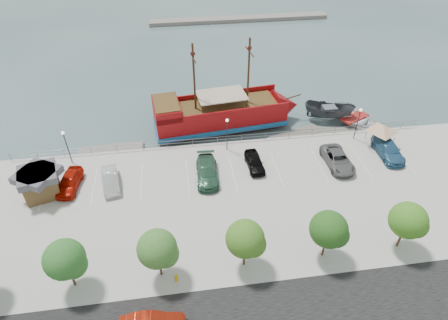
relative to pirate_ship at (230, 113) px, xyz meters
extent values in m
plane|color=#3C5252|center=(-1.41, -12.82, -2.10)|extent=(160.00, 160.00, 0.00)
cube|color=#ABAAA2|center=(-1.41, -22.82, -1.09)|extent=(100.00, 4.00, 0.05)
cylinder|color=slate|center=(-1.41, -5.02, -0.15)|extent=(50.00, 0.06, 0.06)
cylinder|color=slate|center=(-1.41, -5.02, -0.55)|extent=(50.00, 0.06, 0.06)
cube|color=gray|center=(8.59, 42.18, -1.70)|extent=(40.00, 3.00, 0.80)
cube|color=maroon|center=(-1.43, -0.16, -0.10)|extent=(17.35, 7.17, 2.74)
cube|color=#16588E|center=(-1.43, -0.16, -0.99)|extent=(17.70, 7.52, 0.63)
cone|color=maroon|center=(7.79, 0.90, -0.10)|extent=(3.93, 5.41, 5.06)
cube|color=maroon|center=(-8.23, -0.95, 2.01)|extent=(3.74, 5.60, 1.48)
cube|color=#543B19|center=(-8.23, -0.95, 2.80)|extent=(3.49, 5.15, 0.13)
cube|color=#543B19|center=(-0.90, -0.10, 1.32)|extent=(14.14, 6.18, 0.16)
cube|color=maroon|center=(-1.72, 2.35, 1.64)|extent=(16.77, 2.14, 0.74)
cube|color=maroon|center=(-1.14, -2.68, 1.64)|extent=(16.77, 2.14, 0.74)
cylinder|color=#382111|center=(2.24, 0.26, 5.59)|extent=(0.28, 0.28, 8.64)
cylinder|color=#382111|center=(-4.57, -0.53, 5.59)|extent=(0.28, 0.28, 8.64)
cylinder|color=#382111|center=(2.24, 0.26, 8.23)|extent=(0.51, 3.16, 0.15)
cylinder|color=#382111|center=(-4.57, -0.53, 8.23)|extent=(0.51, 3.16, 0.15)
cube|color=#C2AF94|center=(-1.22, -0.14, 2.85)|extent=(6.53, 4.68, 0.13)
cylinder|color=#382111|center=(8.52, 0.98, 1.17)|extent=(2.63, 0.47, 0.62)
imported|color=#3C4045|center=(13.45, -0.53, -0.82)|extent=(7.07, 4.90, 2.56)
imported|color=white|center=(16.67, -1.85, -1.38)|extent=(7.48, 8.38, 1.43)
cube|color=slate|center=(-15.40, -3.62, -1.88)|extent=(7.90, 2.50, 0.45)
cube|color=#6A6559|center=(8.00, -3.62, -1.89)|extent=(7.54, 4.27, 0.41)
cube|color=slate|center=(13.66, -3.62, -1.91)|extent=(6.89, 3.13, 0.38)
cube|color=brown|center=(-21.36, -11.25, 0.07)|extent=(3.94, 3.94, 2.35)
cube|color=#494950|center=(-21.36, -11.25, 1.51)|extent=(4.47, 4.47, 0.75)
cylinder|color=slate|center=(15.96, -6.59, -0.06)|extent=(0.08, 0.08, 2.08)
cylinder|color=slate|center=(18.36, -7.14, -0.06)|extent=(0.08, 0.08, 2.08)
cylinder|color=slate|center=(15.42, -8.99, -0.06)|extent=(0.08, 0.08, 2.08)
cylinder|color=slate|center=(17.81, -9.53, -0.06)|extent=(0.08, 0.08, 2.08)
pyramid|color=beige|center=(16.89, -8.06, 1.78)|extent=(4.75, 4.75, 0.85)
cylinder|color=#D3A502|center=(-8.18, -23.62, -0.78)|extent=(0.26, 0.26, 0.65)
sphere|color=#D3A502|center=(-8.18, -23.62, -0.43)|extent=(0.28, 0.28, 0.28)
cylinder|color=black|center=(-19.41, -6.32, 0.90)|extent=(0.12, 0.12, 4.00)
sphere|color=#FFF2CC|center=(-19.41, -6.32, 3.00)|extent=(0.36, 0.36, 0.36)
cylinder|color=black|center=(-1.41, -6.32, 0.90)|extent=(0.12, 0.12, 4.00)
sphere|color=#FFF2CC|center=(-1.41, -6.32, 3.00)|extent=(0.36, 0.36, 0.36)
cylinder|color=black|center=(14.59, -6.32, 0.90)|extent=(0.12, 0.12, 4.00)
sphere|color=#FFF2CC|center=(14.59, -6.32, 3.00)|extent=(0.36, 0.36, 0.36)
cylinder|color=#473321|center=(-16.41, -22.82, 0.00)|extent=(0.20, 0.20, 2.20)
sphere|color=#285B22|center=(-16.41, -22.82, 2.30)|extent=(3.20, 3.20, 3.20)
sphere|color=#285B22|center=(-15.81, -23.12, 1.90)|extent=(2.20, 2.20, 2.20)
cylinder|color=#473321|center=(-9.41, -22.82, 0.00)|extent=(0.20, 0.20, 2.20)
sphere|color=#366226|center=(-9.41, -22.82, 2.30)|extent=(3.20, 3.20, 3.20)
sphere|color=#366226|center=(-8.81, -23.12, 1.90)|extent=(2.20, 2.20, 2.20)
cylinder|color=#473321|center=(-2.41, -22.82, 0.00)|extent=(0.20, 0.20, 2.20)
sphere|color=#39641C|center=(-2.41, -22.82, 2.30)|extent=(3.20, 3.20, 3.20)
sphere|color=#39641C|center=(-1.81, -23.12, 1.90)|extent=(2.20, 2.20, 2.20)
cylinder|color=#473321|center=(4.59, -22.82, 0.00)|extent=(0.20, 0.20, 2.20)
sphere|color=#224C17|center=(4.59, -22.82, 2.30)|extent=(3.20, 3.20, 3.20)
sphere|color=#224C17|center=(5.19, -23.12, 1.90)|extent=(2.20, 2.20, 2.20)
cylinder|color=#473321|center=(11.59, -22.82, 0.00)|extent=(0.20, 0.20, 2.20)
sphere|color=#366C1B|center=(11.59, -22.82, 2.30)|extent=(3.20, 3.20, 3.20)
sphere|color=#366C1B|center=(12.19, -23.12, 1.90)|extent=(2.20, 2.20, 2.20)
imported|color=#AF1304|center=(-18.78, -10.68, -0.30)|extent=(2.50, 4.91, 1.60)
imported|color=silver|center=(-14.56, -10.91, -0.34)|extent=(2.36, 4.83, 1.52)
imported|color=#2E5C42|center=(-4.30, -11.09, -0.28)|extent=(2.55, 5.76, 1.64)
imported|color=black|center=(1.17, -10.05, -0.37)|extent=(1.91, 4.35, 1.46)
imported|color=slate|center=(10.55, -11.02, -0.33)|extent=(2.67, 5.57, 1.53)
imported|color=#2E6185|center=(17.04, -10.09, -0.28)|extent=(2.43, 5.68, 1.63)
camera|label=1|loc=(-6.83, -41.85, 25.98)|focal=30.00mm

